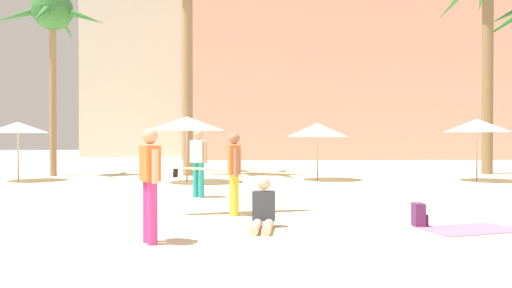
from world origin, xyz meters
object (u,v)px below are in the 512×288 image
cafe_umbrella_2 (18,127)px  cafe_umbrella_3 (477,126)px  cafe_umbrella_0 (187,123)px  beach_towel (469,229)px  person_near_right (198,160)px  person_near_left (150,180)px  person_mid_right (234,170)px  palm_tree_far_left (53,18)px  cafe_umbrella_1 (317,130)px  person_far_right (263,211)px  backpack (419,215)px

cafe_umbrella_2 → cafe_umbrella_3: cafe_umbrella_3 is taller
cafe_umbrella_0 → beach_towel: bearing=-58.1°
person_near_right → cafe_umbrella_0: bearing=-132.8°
cafe_umbrella_0 → person_near_left: bearing=-87.1°
person_near_left → beach_towel: bearing=162.9°
beach_towel → person_near_left: size_ratio=0.93×
cafe_umbrella_0 → cafe_umbrella_3: size_ratio=1.15×
beach_towel → person_mid_right: size_ratio=0.53×
cafe_umbrella_0 → person_mid_right: cafe_umbrella_0 is taller
palm_tree_far_left → cafe_umbrella_0: bearing=-28.7°
cafe_umbrella_2 → person_near_left: 13.15m
cafe_umbrella_3 → person_near_left: size_ratio=1.35×
cafe_umbrella_0 → cafe_umbrella_2: bearing=172.0°
cafe_umbrella_1 → person_far_right: bearing=-104.2°
palm_tree_far_left → beach_towel: bearing=-47.1°
cafe_umbrella_2 → person_mid_right: bearing=-46.1°
cafe_umbrella_2 → backpack: 15.20m
beach_towel → cafe_umbrella_3: bearing=63.7°
person_far_right → cafe_umbrella_1: bearing=173.1°
cafe_umbrella_3 → person_mid_right: (-8.84, -7.69, -1.12)m
person_near_left → person_near_right: (0.26, 5.82, 0.03)m
cafe_umbrella_3 → person_far_right: size_ratio=2.27×
cafe_umbrella_0 → backpack: 10.54m
cafe_umbrella_0 → cafe_umbrella_1: (4.81, 0.89, -0.21)m
backpack → person_far_right: 2.82m
person_near_left → person_far_right: size_ratio=1.69×
person_near_left → person_near_right: size_ratio=0.97×
cafe_umbrella_0 → backpack: cafe_umbrella_0 is taller
palm_tree_far_left → person_mid_right: palm_tree_far_left is taller
cafe_umbrella_0 → cafe_umbrella_1: size_ratio=1.17×
cafe_umbrella_0 → cafe_umbrella_3: cafe_umbrella_0 is taller
cafe_umbrella_2 → backpack: (11.39, -9.91, -1.77)m
beach_towel → person_far_right: person_far_right is taller
cafe_umbrella_2 → person_near_left: (6.82, -11.20, -1.02)m
person_near_right → person_mid_right: bearing=55.6°
palm_tree_far_left → person_far_right: size_ratio=7.51×
cafe_umbrella_0 → person_mid_right: (1.76, -7.48, -1.18)m
beach_towel → person_near_right: size_ratio=0.90×
palm_tree_far_left → person_near_right: palm_tree_far_left is taller
person_mid_right → cafe_umbrella_3: bearing=31.6°
cafe_umbrella_0 → cafe_umbrella_1: 4.90m
beach_towel → person_mid_right: person_mid_right is taller
beach_towel → person_near_left: bearing=-170.0°
cafe_umbrella_2 → backpack: cafe_umbrella_2 is taller
person_mid_right → person_near_right: 3.14m
cafe_umbrella_0 → person_far_right: (2.28, -9.16, -1.80)m
cafe_umbrella_0 → person_mid_right: 7.77m
cafe_umbrella_2 → person_far_right: bearing=-49.5°
cafe_umbrella_2 → person_far_right: cafe_umbrella_2 is taller
palm_tree_far_left → beach_towel: (11.72, -12.60, -6.54)m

